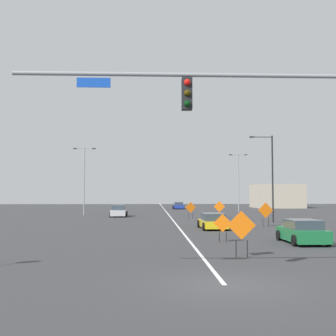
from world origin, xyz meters
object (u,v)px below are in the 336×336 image
Objects in this scene: car_silver_approaching at (119,211)px; construction_sign_left_lane at (266,211)px; street_lamp_near_left at (271,174)px; car_green_passing at (302,232)px; construction_sign_median_near at (219,207)px; street_lamp_far_right at (238,178)px; street_lamp_far_left at (84,176)px; construction_sign_right_lane at (191,208)px; car_blue_far at (178,206)px; construction_sign_right_shoulder at (241,228)px; car_yellow_mid at (213,221)px; construction_sign_left_shoulder at (223,225)px.

construction_sign_left_lane is at bearing -49.83° from car_silver_approaching.
car_green_passing is (-3.21, -17.91, -4.22)m from street_lamp_near_left.
construction_sign_median_near is 0.47× the size of car_green_passing.
construction_sign_left_lane reaches higher than car_silver_approaching.
street_lamp_far_right is at bearing 83.08° from construction_sign_left_lane.
street_lamp_far_left reaches higher than car_silver_approaching.
street_lamp_far_left is 4.25× the size of construction_sign_left_lane.
construction_sign_right_lane is (-3.51, -1.00, -0.06)m from construction_sign_median_near.
street_lamp_near_left reaches higher than car_blue_far.
construction_sign_median_near is 0.94× the size of construction_sign_right_shoulder.
car_silver_approaching is (-8.66, 4.79, -0.53)m from construction_sign_right_lane.
street_lamp_far_left is at bearing 157.62° from construction_sign_median_near.
car_yellow_mid is (0.51, -14.38, -0.58)m from construction_sign_right_lane.
car_silver_approaching reaches higher than car_blue_far.
car_yellow_mid is (-8.54, -31.11, -4.64)m from street_lamp_far_right.
car_blue_far is (0.71, 54.11, -0.44)m from construction_sign_left_shoulder.
car_silver_approaching is (-12.17, 3.79, -0.59)m from construction_sign_median_near.
car_green_passing is 0.97× the size of car_yellow_mid.
street_lamp_far_left reaches higher than construction_sign_right_lane.
car_silver_approaching is (-13.03, 29.34, 0.01)m from car_green_passing.
street_lamp_near_left is at bearing 71.09° from construction_sign_right_shoulder.
construction_sign_median_near is 0.45× the size of car_silver_approaching.
car_silver_approaching is at bearing -109.66° from car_blue_far.
street_lamp_far_right is at bearing 78.57° from construction_sign_right_shoulder.
street_lamp_far_left reaches higher than construction_sign_left_lane.
construction_sign_right_lane is 0.43× the size of car_blue_far.
car_blue_far is at bearing 122.09° from street_lamp_far_right.
car_blue_far is at bearing 89.24° from construction_sign_left_shoulder.
car_blue_far is 1.02× the size of car_yellow_mid.
street_lamp_far_right reaches higher than construction_sign_median_near.
construction_sign_right_lane is 14.40m from car_yellow_mid.
construction_sign_left_lane is 0.47× the size of car_silver_approaching.
construction_sign_left_shoulder is 0.88× the size of construction_sign_right_lane.
construction_sign_right_lane is at bearing 100.10° from car_green_passing.
street_lamp_far_right is at bearing 61.61° from construction_sign_right_lane.
car_silver_approaching is at bearing -33.49° from street_lamp_far_left.
construction_sign_right_shoulder is 0.47× the size of car_blue_far.
street_lamp_far_left is 40.35m from construction_sign_right_shoulder.
construction_sign_right_lane is at bearing 114.73° from construction_sign_left_lane.
car_blue_far is (-5.06, 42.42, -0.73)m from construction_sign_left_lane.
construction_sign_right_lane is (-7.59, 6.64, -3.68)m from street_lamp_near_left.
construction_sign_right_lane reaches higher than car_yellow_mid.
construction_sign_left_shoulder reaches higher than car_green_passing.
construction_sign_left_shoulder is at bearing -90.76° from car_blue_far.
street_lamp_far_left is 2.01× the size of car_silver_approaching.
construction_sign_right_shoulder is at bearing -108.91° from street_lamp_near_left.
car_blue_far is (0.87, 60.28, -0.75)m from construction_sign_right_shoulder.
construction_sign_right_lane reaches higher than car_blue_far.
car_green_passing is at bearing -88.08° from construction_sign_median_near.
street_lamp_near_left is at bearing -79.14° from car_blue_far.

